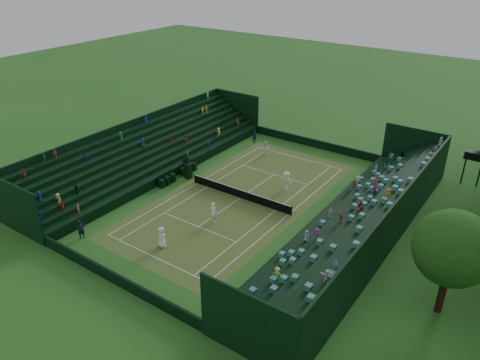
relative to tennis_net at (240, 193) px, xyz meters
The scene contains 18 objects.
ground 0.53m from the tennis_net, ahead, with size 160.00×160.00×0.00m, color #27631F.
court_surface 0.52m from the tennis_net, ahead, with size 12.97×26.77×0.01m, color #2E6C24.
perimeter_wall_north 15.89m from the tennis_net, 90.00° to the left, with size 17.17×0.20×1.00m, color black.
perimeter_wall_south 15.89m from the tennis_net, 90.00° to the right, with size 17.17×0.20×1.00m, color black.
perimeter_wall_east 8.49m from the tennis_net, ahead, with size 0.20×31.77×1.00m, color black.
perimeter_wall_west 8.49m from the tennis_net, behind, with size 0.20×31.77×1.00m, color black.
north_grandstand 12.70m from the tennis_net, ahead, with size 6.60×32.00×4.90m.
south_grandstand 12.70m from the tennis_net, behind, with size 6.60×32.00×4.90m.
tennis_net is the anchor object (origin of this frame).
scoreboard_tower 24.04m from the tennis_net, 42.03° to the left, with size 2.00×1.00×3.70m.
umpire_chair 7.09m from the tennis_net, behind, with size 0.81×0.81×2.54m.
courtside_chairs 7.91m from the tennis_net, behind, with size 0.59×5.55×1.27m.
player_near_west 10.47m from the tennis_net, 92.56° to the right, with size 0.92×0.60×1.88m, color white.
player_near_east 5.02m from the tennis_net, 83.08° to the right, with size 0.73×0.48×2.01m, color white.
player_far_west 10.97m from the tennis_net, 108.91° to the left, with size 0.83×0.65×1.72m, color white.
player_far_east 5.08m from the tennis_net, 57.44° to the left, with size 1.27×0.73×1.97m, color white.
line_judge_north 14.64m from the tennis_net, 117.95° to the left, with size 0.63×0.41×1.73m, color black.
line_judge_south 15.11m from the tennis_net, 117.47° to the right, with size 0.62×0.41×1.70m, color black.
Camera 1 is at (23.17, -32.90, 22.32)m, focal length 35.00 mm.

